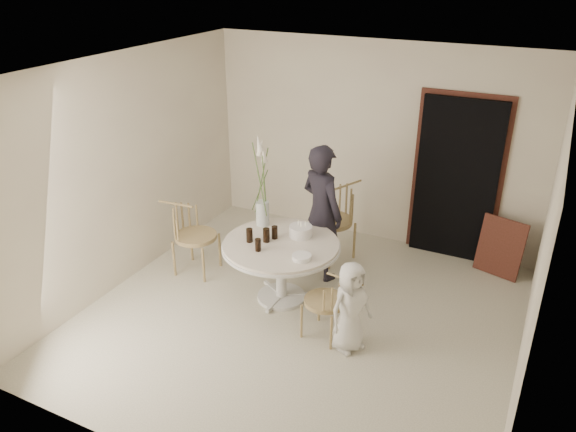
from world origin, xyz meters
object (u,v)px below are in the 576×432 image
at_px(boy, 350,307).
at_px(birthday_cake, 301,231).
at_px(chair_left, 186,228).
at_px(flower_vase, 262,194).
at_px(chair_right, 335,298).
at_px(chair_far, 339,211).
at_px(girl, 322,213).
at_px(table, 281,252).

xyz_separation_m(boy, birthday_cake, (-0.89, 0.74, 0.31)).
bearing_deg(chair_left, birthday_cake, -88.18).
height_order(chair_left, boy, boy).
distance_m(chair_left, birthday_cake, 1.50).
bearing_deg(flower_vase, chair_right, -31.06).
relative_size(chair_far, birthday_cake, 3.70).
bearing_deg(flower_vase, chair_left, -166.08).
xyz_separation_m(chair_far, girl, (0.00, -0.58, 0.21)).
relative_size(table, girl, 0.79).
xyz_separation_m(girl, birthday_cake, (-0.06, -0.46, -0.05)).
relative_size(chair_left, birthday_cake, 3.43).
bearing_deg(table, flower_vase, 142.08).
distance_m(table, chair_far, 1.30).
height_order(chair_left, girl, girl).
distance_m(boy, flower_vase, 1.76).
xyz_separation_m(chair_far, boy, (0.84, -1.78, -0.14)).
height_order(chair_far, boy, chair_far).
height_order(chair_left, flower_vase, flower_vase).
height_order(table, flower_vase, flower_vase).
bearing_deg(chair_far, boy, -40.82).
xyz_separation_m(chair_far, flower_vase, (-0.59, -0.97, 0.49)).
xyz_separation_m(table, chair_far, (0.18, 1.28, 0.01)).
height_order(girl, birthday_cake, girl).
relative_size(table, chair_far, 1.37).
bearing_deg(chair_right, chair_far, -151.94).
height_order(table, chair_left, chair_left).
distance_m(girl, boy, 1.50).
distance_m(girl, birthday_cake, 0.47).
height_order(table, girl, girl).
height_order(chair_right, boy, boy).
bearing_deg(chair_right, chair_left, -95.57).
distance_m(table, flower_vase, 0.72).
relative_size(chair_right, chair_left, 0.85).
bearing_deg(chair_far, flower_vase, -97.11).
bearing_deg(birthday_cake, table, -118.02).
bearing_deg(boy, chair_right, 99.31).
relative_size(girl, birthday_cake, 6.43).
bearing_deg(girl, boy, 149.39).
xyz_separation_m(table, chair_left, (-1.35, 0.08, -0.03)).
bearing_deg(chair_far, chair_right, -45.36).
height_order(table, boy, boy).
distance_m(chair_left, flower_vase, 1.11).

